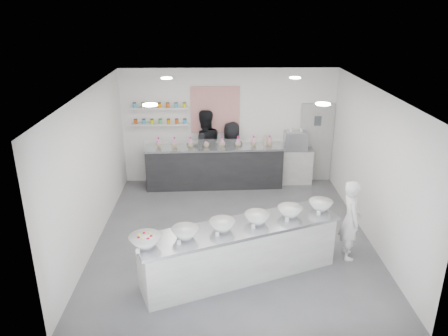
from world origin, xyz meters
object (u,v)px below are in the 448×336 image
Objects in this scene: staff_left at (204,147)px; staff_right at (232,153)px; prep_counter at (239,251)px; woman_prep at (351,220)px; back_bar at (215,167)px; espresso_ledge at (288,166)px; espresso_machine at (295,140)px.

staff_right is (0.71, 0.00, -0.16)m from staff_left.
woman_prep reaches higher than prep_counter.
staff_right is (-2.06, 3.66, 0.06)m from woman_prep.
woman_prep is at bearing -6.53° from prep_counter.
back_bar is 1.77× the size of staff_left.
back_bar is 2.73× the size of espresso_ledge.
back_bar reaches higher than espresso_ledge.
staff_left reaches higher than espresso_ledge.
espresso_ledge is (1.50, 4.18, -0.01)m from prep_counter.
staff_left is at bearing 178.80° from espresso_machine.
espresso_ledge is 3.67m from woman_prep.
woman_prep is 0.78× the size of staff_left.
espresso_ledge is (1.93, 0.20, -0.07)m from back_bar.
staff_right reaches higher than espresso_ledge.
prep_counter is 2.30× the size of woman_prep.
staff_left is at bearing 178.71° from espresso_ledge.
staff_right is (-1.48, 0.05, 0.35)m from espresso_ledge.
staff_left reaches higher than espresso_machine.
staff_right reaches higher than prep_counter.
staff_left is at bearing 133.96° from back_bar.
woman_prep is 0.93× the size of staff_right.
woman_prep is (0.58, -3.61, 0.29)m from espresso_ledge.
prep_counter is at bearing -109.72° from espresso_ledge.
back_bar reaches higher than prep_counter.
staff_left is at bearing 24.34° from staff_right.
back_bar is at bearing 74.41° from prep_counter.
prep_counter reaches higher than espresso_ledge.
back_bar is at bearing 38.48° from woman_prep.
staff_right is at bearing 27.10° from back_bar.
espresso_ledge is 2.20× the size of espresso_machine.
prep_counter is 6.07× the size of espresso_machine.
prep_counter is 4.31m from staff_left.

